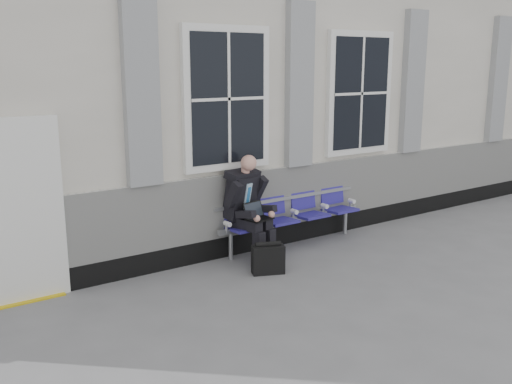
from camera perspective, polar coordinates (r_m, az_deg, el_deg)
ground at (r=8.61m, az=14.87°, el=-6.12°), size 70.00×70.00×0.00m
station_building at (r=10.73m, az=1.16°, el=10.08°), size 14.40×4.40×4.49m
bench at (r=8.63m, az=3.56°, el=-1.85°), size 2.60×0.47×0.91m
businessman at (r=7.96m, az=-0.78°, el=-1.23°), size 0.66×0.88×1.50m
briefcase at (r=7.57m, az=1.22°, el=-6.70°), size 0.46×0.33×0.44m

